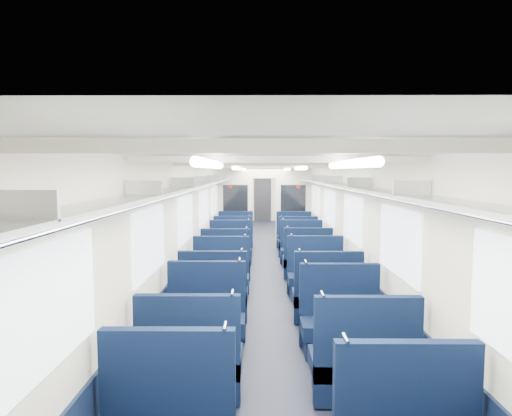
# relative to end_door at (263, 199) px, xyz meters

# --- Properties ---
(floor) EXTENTS (2.80, 18.00, 0.01)m
(floor) POSITION_rel_end_door_xyz_m (0.00, -8.94, -1.00)
(floor) COLOR black
(floor) RESTS_ON ground
(ceiling) EXTENTS (2.80, 18.00, 0.01)m
(ceiling) POSITION_rel_end_door_xyz_m (0.00, -8.94, 1.35)
(ceiling) COLOR white
(ceiling) RESTS_ON wall_left
(wall_left) EXTENTS (0.02, 18.00, 2.35)m
(wall_left) POSITION_rel_end_door_xyz_m (-1.40, -8.94, 0.18)
(wall_left) COLOR beige
(wall_left) RESTS_ON floor
(dado_left) EXTENTS (0.03, 17.90, 0.70)m
(dado_left) POSITION_rel_end_door_xyz_m (-1.39, -8.94, -0.65)
(dado_left) COLOR black
(dado_left) RESTS_ON floor
(wall_right) EXTENTS (0.02, 18.00, 2.35)m
(wall_right) POSITION_rel_end_door_xyz_m (1.40, -8.94, 0.18)
(wall_right) COLOR beige
(wall_right) RESTS_ON floor
(dado_right) EXTENTS (0.03, 17.90, 0.70)m
(dado_right) POSITION_rel_end_door_xyz_m (1.39, -8.94, -0.65)
(dado_right) COLOR black
(dado_right) RESTS_ON floor
(wall_far) EXTENTS (2.80, 0.02, 2.35)m
(wall_far) POSITION_rel_end_door_xyz_m (0.00, 0.06, 0.18)
(wall_far) COLOR beige
(wall_far) RESTS_ON floor
(luggage_rack_left) EXTENTS (0.36, 17.40, 0.18)m
(luggage_rack_left) POSITION_rel_end_door_xyz_m (-1.21, -8.94, 0.97)
(luggage_rack_left) COLOR #B2B5BA
(luggage_rack_left) RESTS_ON wall_left
(luggage_rack_right) EXTENTS (0.36, 17.40, 0.18)m
(luggage_rack_right) POSITION_rel_end_door_xyz_m (1.21, -8.94, 0.97)
(luggage_rack_right) COLOR #B2B5BA
(luggage_rack_right) RESTS_ON wall_right
(windows) EXTENTS (2.78, 15.60, 0.75)m
(windows) POSITION_rel_end_door_xyz_m (0.00, -9.40, 0.42)
(windows) COLOR white
(windows) RESTS_ON wall_left
(ceiling_fittings) EXTENTS (2.70, 16.06, 0.11)m
(ceiling_fittings) POSITION_rel_end_door_xyz_m (0.00, -9.20, 1.29)
(ceiling_fittings) COLOR silver
(ceiling_fittings) RESTS_ON ceiling
(end_door) EXTENTS (0.75, 0.06, 2.00)m
(end_door) POSITION_rel_end_door_xyz_m (0.00, 0.00, 0.00)
(end_door) COLOR black
(end_door) RESTS_ON floor
(bulkhead) EXTENTS (2.80, 0.10, 2.35)m
(bulkhead) POSITION_rel_end_door_xyz_m (-0.00, -5.96, 0.23)
(bulkhead) COLOR silver
(bulkhead) RESTS_ON floor
(seat_4) EXTENTS (0.98, 0.54, 1.10)m
(seat_4) POSITION_rel_end_door_xyz_m (-0.83, -14.85, -0.66)
(seat_4) COLOR #0A1733
(seat_4) RESTS_ON floor
(seat_5) EXTENTS (0.98, 0.54, 1.10)m
(seat_5) POSITION_rel_end_door_xyz_m (0.83, -14.89, -0.66)
(seat_5) COLOR #0A1733
(seat_5) RESTS_ON floor
(seat_6) EXTENTS (0.98, 0.54, 1.10)m
(seat_6) POSITION_rel_end_door_xyz_m (-0.83, -13.66, -0.66)
(seat_6) COLOR #0A1733
(seat_6) RESTS_ON floor
(seat_7) EXTENTS (0.98, 0.54, 1.10)m
(seat_7) POSITION_rel_end_door_xyz_m (0.83, -13.78, -0.66)
(seat_7) COLOR #0A1733
(seat_7) RESTS_ON floor
(seat_8) EXTENTS (0.98, 0.54, 1.10)m
(seat_8) POSITION_rel_end_door_xyz_m (-0.83, -12.70, -0.66)
(seat_8) COLOR #0A1733
(seat_8) RESTS_ON floor
(seat_9) EXTENTS (0.98, 0.54, 1.10)m
(seat_9) POSITION_rel_end_door_xyz_m (0.83, -12.72, -0.66)
(seat_9) COLOR #0A1733
(seat_9) RESTS_ON floor
(seat_10) EXTENTS (0.98, 0.54, 1.10)m
(seat_10) POSITION_rel_end_door_xyz_m (-0.83, -11.58, -0.66)
(seat_10) COLOR #0A1733
(seat_10) RESTS_ON floor
(seat_11) EXTENTS (0.98, 0.54, 1.10)m
(seat_11) POSITION_rel_end_door_xyz_m (0.83, -11.53, -0.66)
(seat_11) COLOR #0A1733
(seat_11) RESTS_ON floor
(seat_12) EXTENTS (0.98, 0.54, 1.10)m
(seat_12) POSITION_rel_end_door_xyz_m (-0.83, -10.35, -0.66)
(seat_12) COLOR #0A1733
(seat_12) RESTS_ON floor
(seat_13) EXTENTS (0.98, 0.54, 1.10)m
(seat_13) POSITION_rel_end_door_xyz_m (0.83, -10.20, -0.66)
(seat_13) COLOR #0A1733
(seat_13) RESTS_ON floor
(seat_14) EXTENTS (0.98, 0.54, 1.10)m
(seat_14) POSITION_rel_end_door_xyz_m (-0.83, -9.10, -0.66)
(seat_14) COLOR #0A1733
(seat_14) RESTS_ON floor
(seat_15) EXTENTS (0.98, 0.54, 1.10)m
(seat_15) POSITION_rel_end_door_xyz_m (0.83, -9.07, -0.66)
(seat_15) COLOR #0A1733
(seat_15) RESTS_ON floor
(seat_16) EXTENTS (0.98, 0.54, 1.10)m
(seat_16) POSITION_rel_end_door_xyz_m (-0.83, -7.95, -0.66)
(seat_16) COLOR #0A1733
(seat_16) RESTS_ON floor
(seat_17) EXTENTS (0.98, 0.54, 1.10)m
(seat_17) POSITION_rel_end_door_xyz_m (0.83, -8.03, -0.66)
(seat_17) COLOR #0A1733
(seat_17) RESTS_ON floor
(seat_18) EXTENTS (0.98, 0.54, 1.10)m
(seat_18) POSITION_rel_end_door_xyz_m (-0.83, -6.89, -0.66)
(seat_18) COLOR #0A1733
(seat_18) RESTS_ON floor
(seat_19) EXTENTS (0.98, 0.54, 1.10)m
(seat_19) POSITION_rel_end_door_xyz_m (0.83, -6.98, -0.66)
(seat_19) COLOR #0A1733
(seat_19) RESTS_ON floor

